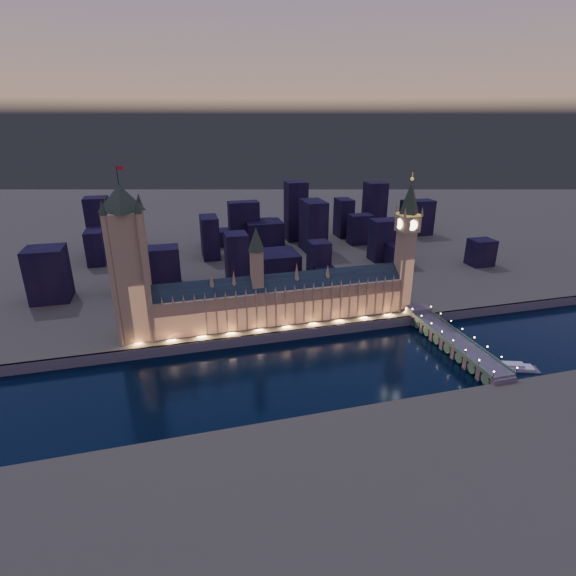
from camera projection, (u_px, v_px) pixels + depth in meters
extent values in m
plane|color=black|center=(301.00, 367.00, 312.97)|extent=(2000.00, 2000.00, 0.00)
cube|color=#464436|center=(216.00, 213.00, 779.88)|extent=(2000.00, 960.00, 8.00)
cube|color=#4D4749|center=(286.00, 336.00, 348.45)|extent=(2000.00, 2.50, 8.00)
cube|color=#9A7D5A|center=(282.00, 304.00, 361.33)|extent=(200.21, 22.18, 28.00)
cube|color=tan|center=(285.00, 315.00, 353.91)|extent=(200.00, 0.50, 18.00)
cube|color=black|center=(282.00, 284.00, 355.18)|extent=(200.17, 18.45, 16.26)
cube|color=#9A7D5A|center=(257.00, 271.00, 345.67)|extent=(9.00, 9.00, 32.00)
cone|color=#283426|center=(256.00, 239.00, 336.62)|extent=(13.00, 13.00, 18.00)
cube|color=#9A7D5A|center=(153.00, 323.00, 327.72)|extent=(1.20, 1.20, 28.00)
cone|color=#9A7D5A|center=(151.00, 302.00, 322.11)|extent=(2.00, 2.00, 6.00)
cube|color=#9A7D5A|center=(164.00, 322.00, 329.57)|extent=(1.20, 1.20, 28.00)
cone|color=#9A7D5A|center=(162.00, 300.00, 323.96)|extent=(2.00, 2.00, 6.00)
cube|color=#9A7D5A|center=(175.00, 321.00, 331.42)|extent=(1.20, 1.20, 28.00)
cone|color=#9A7D5A|center=(173.00, 299.00, 325.81)|extent=(2.00, 2.00, 6.00)
cube|color=#9A7D5A|center=(185.00, 320.00, 333.27)|extent=(1.20, 1.20, 28.00)
cone|color=#9A7D5A|center=(183.00, 298.00, 327.66)|extent=(2.00, 2.00, 6.00)
cube|color=#9A7D5A|center=(196.00, 319.00, 335.12)|extent=(1.20, 1.20, 28.00)
cone|color=#9A7D5A|center=(194.00, 297.00, 329.52)|extent=(2.00, 2.00, 6.00)
cube|color=#9A7D5A|center=(206.00, 318.00, 336.98)|extent=(1.20, 1.20, 28.00)
cone|color=#9A7D5A|center=(205.00, 296.00, 331.37)|extent=(2.00, 2.00, 6.00)
cube|color=#9A7D5A|center=(217.00, 316.00, 338.83)|extent=(1.20, 1.20, 28.00)
cone|color=#9A7D5A|center=(215.00, 295.00, 333.22)|extent=(2.00, 2.00, 6.00)
cube|color=#9A7D5A|center=(227.00, 315.00, 340.68)|extent=(1.20, 1.20, 28.00)
cone|color=#9A7D5A|center=(226.00, 294.00, 335.07)|extent=(2.00, 2.00, 6.00)
cube|color=#9A7D5A|center=(237.00, 314.00, 342.53)|extent=(1.20, 1.20, 28.00)
cone|color=#9A7D5A|center=(236.00, 293.00, 336.92)|extent=(2.00, 2.00, 6.00)
cube|color=#9A7D5A|center=(247.00, 313.00, 344.38)|extent=(1.20, 1.20, 28.00)
cone|color=#9A7D5A|center=(246.00, 292.00, 338.77)|extent=(2.00, 2.00, 6.00)
cube|color=#9A7D5A|center=(257.00, 312.00, 346.23)|extent=(1.20, 1.20, 28.00)
cone|color=#9A7D5A|center=(256.00, 291.00, 340.62)|extent=(2.00, 2.00, 6.00)
cube|color=#9A7D5A|center=(266.00, 311.00, 348.08)|extent=(1.20, 1.20, 28.00)
cone|color=#9A7D5A|center=(266.00, 290.00, 342.47)|extent=(2.00, 2.00, 6.00)
cube|color=#9A7D5A|center=(276.00, 310.00, 349.93)|extent=(1.20, 1.20, 28.00)
cone|color=#9A7D5A|center=(276.00, 289.00, 344.32)|extent=(2.00, 2.00, 6.00)
cube|color=#9A7D5A|center=(285.00, 309.00, 351.78)|extent=(1.20, 1.20, 28.00)
cone|color=#9A7D5A|center=(285.00, 289.00, 346.17)|extent=(2.00, 2.00, 6.00)
cube|color=#9A7D5A|center=(295.00, 308.00, 353.63)|extent=(1.20, 1.20, 28.00)
cone|color=#9A7D5A|center=(295.00, 288.00, 348.02)|extent=(2.00, 2.00, 6.00)
cube|color=#9A7D5A|center=(304.00, 307.00, 355.48)|extent=(1.20, 1.20, 28.00)
cone|color=#9A7D5A|center=(304.00, 287.00, 349.88)|extent=(2.00, 2.00, 6.00)
cube|color=#9A7D5A|center=(313.00, 306.00, 357.34)|extent=(1.20, 1.20, 28.00)
cone|color=#9A7D5A|center=(314.00, 286.00, 351.73)|extent=(2.00, 2.00, 6.00)
cube|color=#9A7D5A|center=(323.00, 305.00, 359.19)|extent=(1.20, 1.20, 28.00)
cone|color=#9A7D5A|center=(323.00, 285.00, 353.58)|extent=(2.00, 2.00, 6.00)
cube|color=#9A7D5A|center=(332.00, 304.00, 361.04)|extent=(1.20, 1.20, 28.00)
cone|color=#9A7D5A|center=(332.00, 284.00, 355.43)|extent=(2.00, 2.00, 6.00)
cube|color=#9A7D5A|center=(341.00, 303.00, 362.89)|extent=(1.20, 1.20, 28.00)
cone|color=#9A7D5A|center=(341.00, 283.00, 357.28)|extent=(2.00, 2.00, 6.00)
cube|color=#9A7D5A|center=(349.00, 302.00, 364.74)|extent=(1.20, 1.20, 28.00)
cone|color=#9A7D5A|center=(350.00, 282.00, 359.13)|extent=(2.00, 2.00, 6.00)
cube|color=#9A7D5A|center=(358.00, 301.00, 366.59)|extent=(1.20, 1.20, 28.00)
cone|color=#9A7D5A|center=(359.00, 281.00, 360.98)|extent=(2.00, 2.00, 6.00)
cube|color=#9A7D5A|center=(367.00, 300.00, 368.44)|extent=(1.20, 1.20, 28.00)
cone|color=#9A7D5A|center=(368.00, 281.00, 362.83)|extent=(2.00, 2.00, 6.00)
cube|color=#9A7D5A|center=(376.00, 299.00, 370.29)|extent=(1.20, 1.20, 28.00)
cone|color=#9A7D5A|center=(377.00, 280.00, 364.68)|extent=(2.00, 2.00, 6.00)
cube|color=#9A7D5A|center=(384.00, 298.00, 372.14)|extent=(1.20, 1.20, 28.00)
cone|color=#9A7D5A|center=(385.00, 279.00, 366.53)|extent=(2.00, 2.00, 6.00)
cube|color=#9A7D5A|center=(392.00, 297.00, 373.99)|extent=(1.20, 1.20, 28.00)
cone|color=#9A7D5A|center=(394.00, 278.00, 368.38)|extent=(2.00, 2.00, 6.00)
cube|color=#9A7D5A|center=(401.00, 296.00, 375.84)|extent=(1.20, 1.20, 28.00)
cone|color=#9A7D5A|center=(402.00, 277.00, 370.23)|extent=(2.00, 2.00, 6.00)
cone|color=#9A7D5A|center=(211.00, 278.00, 338.33)|extent=(4.40, 4.40, 18.00)
cone|color=#9A7D5A|center=(234.00, 279.00, 343.14)|extent=(4.40, 4.40, 14.00)
cone|color=#9A7D5A|center=(297.00, 272.00, 354.81)|extent=(4.40, 4.40, 16.00)
cone|color=#9A7D5A|center=(328.00, 272.00, 361.79)|extent=(4.40, 4.40, 12.00)
cube|color=#9A7D5A|center=(131.00, 277.00, 322.25)|extent=(25.28, 25.28, 95.06)
cube|color=tan|center=(135.00, 315.00, 321.40)|extent=(22.00, 0.50, 44.00)
cone|color=#283426|center=(120.00, 198.00, 301.80)|extent=(31.68, 31.68, 18.00)
cylinder|color=black|center=(117.00, 175.00, 296.38)|extent=(0.50, 0.50, 12.00)
cube|color=red|center=(120.00, 168.00, 295.28)|extent=(4.00, 0.15, 2.50)
cylinder|color=#9A7D5A|center=(113.00, 283.00, 309.70)|extent=(4.40, 4.40, 95.06)
cone|color=#283426|center=(102.00, 208.00, 290.70)|extent=(5.20, 5.20, 10.00)
cylinder|color=#9A7D5A|center=(116.00, 273.00, 329.52)|extent=(4.40, 4.40, 95.06)
cone|color=#283426|center=(106.00, 202.00, 310.51)|extent=(5.20, 5.20, 10.00)
cylinder|color=#9A7D5A|center=(147.00, 281.00, 314.99)|extent=(4.40, 4.40, 95.06)
cone|color=#283426|center=(137.00, 206.00, 295.99)|extent=(5.20, 5.20, 10.00)
cylinder|color=#9A7D5A|center=(147.00, 271.00, 334.81)|extent=(4.40, 4.40, 95.06)
cone|color=#283426|center=(139.00, 200.00, 315.81)|extent=(5.20, 5.20, 10.00)
cube|color=#9A7D5A|center=(403.00, 270.00, 379.79)|extent=(13.89, 13.89, 66.94)
cube|color=tan|center=(406.00, 285.00, 378.36)|extent=(12.00, 0.50, 44.00)
cube|color=#9A7D5A|center=(408.00, 223.00, 365.25)|extent=(15.00, 15.00, 13.45)
cube|color=#F2C64C|center=(409.00, 214.00, 362.60)|extent=(15.75, 15.75, 1.20)
cone|color=#283426|center=(410.00, 197.00, 357.68)|extent=(18.00, 18.00, 26.00)
sphere|color=#F2C64C|center=(412.00, 179.00, 352.44)|extent=(2.80, 2.80, 2.80)
cylinder|color=#F2C64C|center=(413.00, 176.00, 351.53)|extent=(0.40, 0.40, 5.00)
cylinder|color=#FFF2BF|center=(413.00, 225.00, 358.27)|extent=(8.40, 0.50, 8.40)
cylinder|color=#FFF2BF|center=(403.00, 221.00, 372.23)|extent=(8.40, 0.50, 8.40)
cylinder|color=#FFF2BF|center=(399.00, 224.00, 363.39)|extent=(0.50, 8.40, 8.40)
cylinder|color=#FFF2BF|center=(416.00, 223.00, 367.12)|extent=(0.50, 8.40, 8.40)
cone|color=#9A7D5A|center=(405.00, 213.00, 352.81)|extent=(2.60, 2.60, 8.00)
cone|color=#9A7D5A|center=(396.00, 209.00, 366.32)|extent=(2.60, 2.60, 8.00)
cone|color=#9A7D5A|center=(422.00, 212.00, 356.42)|extent=(2.60, 2.60, 8.00)
cone|color=#9A7D5A|center=(413.00, 208.00, 369.93)|extent=(2.60, 2.60, 8.00)
cube|color=#4D4749|center=(457.00, 341.00, 328.38)|extent=(18.02, 100.00, 1.60)
cube|color=#395A46|center=(447.00, 341.00, 325.81)|extent=(0.80, 100.00, 1.60)
cube|color=#395A46|center=(467.00, 338.00, 329.95)|extent=(0.80, 100.00, 1.60)
cube|color=#4D4749|center=(418.00, 312.00, 378.19)|extent=(18.02, 12.00, 9.50)
cube|color=#4D4749|center=(503.00, 384.00, 285.21)|extent=(16.22, 4.00, 9.50)
cylinder|color=black|center=(493.00, 375.00, 280.12)|extent=(0.30, 0.30, 4.40)
sphere|color=#FFD88C|center=(494.00, 372.00, 279.29)|extent=(1.00, 1.00, 1.00)
cylinder|color=black|center=(517.00, 371.00, 284.26)|extent=(0.30, 0.30, 4.40)
sphere|color=#FFD88C|center=(517.00, 368.00, 283.43)|extent=(1.00, 1.00, 1.00)
cube|color=#4D4749|center=(488.00, 373.00, 298.08)|extent=(16.22, 4.00, 9.50)
cylinder|color=black|center=(479.00, 363.00, 292.99)|extent=(0.30, 0.30, 4.40)
sphere|color=#FFD88C|center=(479.00, 360.00, 292.16)|extent=(1.00, 1.00, 1.00)
cylinder|color=black|center=(501.00, 360.00, 297.13)|extent=(0.30, 0.30, 4.40)
sphere|color=#FFD88C|center=(502.00, 357.00, 296.30)|extent=(1.00, 1.00, 1.00)
cube|color=#4D4749|center=(474.00, 362.00, 310.95)|extent=(16.22, 4.00, 9.50)
cylinder|color=black|center=(465.00, 353.00, 305.85)|extent=(0.30, 0.30, 4.40)
sphere|color=#FFD88C|center=(466.00, 350.00, 305.02)|extent=(1.00, 1.00, 1.00)
cylinder|color=black|center=(487.00, 350.00, 310.00)|extent=(0.30, 0.30, 4.40)
sphere|color=#FFD88C|center=(487.00, 347.00, 309.17)|extent=(1.00, 1.00, 1.00)
cube|color=#4D4749|center=(462.00, 352.00, 323.81)|extent=(16.22, 4.00, 9.50)
cylinder|color=black|center=(453.00, 343.00, 318.72)|extent=(0.30, 0.30, 4.40)
sphere|color=#FFD88C|center=(453.00, 340.00, 317.89)|extent=(1.00, 1.00, 1.00)
cylinder|color=black|center=(474.00, 340.00, 322.87)|extent=(0.30, 0.30, 4.40)
sphere|color=#FFD88C|center=(474.00, 337.00, 322.03)|extent=(1.00, 1.00, 1.00)
cube|color=#4D4749|center=(450.00, 343.00, 336.68)|extent=(16.22, 4.00, 9.50)
cylinder|color=black|center=(442.00, 334.00, 331.59)|extent=(0.30, 0.30, 4.40)
sphere|color=#FFD88C|center=(442.00, 332.00, 330.76)|extent=(1.00, 1.00, 1.00)
cylinder|color=black|center=(462.00, 332.00, 335.73)|extent=(0.30, 0.30, 4.40)
sphere|color=#FFD88C|center=(462.00, 329.00, 334.90)|extent=(1.00, 1.00, 1.00)
cube|color=#4D4749|center=(440.00, 334.00, 349.55)|extent=(16.22, 4.00, 9.50)
cylinder|color=black|center=(431.00, 326.00, 344.46)|extent=(0.30, 0.30, 4.40)
sphere|color=#FFD88C|center=(431.00, 323.00, 343.62)|extent=(1.00, 1.00, 1.00)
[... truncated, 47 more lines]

